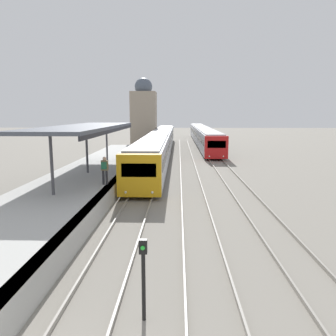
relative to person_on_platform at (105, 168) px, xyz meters
name	(u,v)px	position (x,y,z in m)	size (l,w,h in m)	color
platform_canopy	(87,128)	(-2.09, 3.95, 2.22)	(4.00, 16.22, 3.34)	#4C515B
person_on_platform	(105,168)	(0.00, 0.00, 0.00)	(0.40, 0.40, 1.66)	#2D2D33
train_near	(160,142)	(2.01, 22.81, -0.37)	(2.67, 45.64, 2.93)	gold
train_far	(202,134)	(8.52, 38.86, -0.39)	(2.59, 43.79, 2.89)	red
signal_post_near	(143,272)	(3.49, -11.32, -0.69)	(0.20, 0.21, 2.14)	black
distant_domed_building	(144,115)	(-1.30, 34.64, 3.05)	(4.00, 4.00, 10.85)	gray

